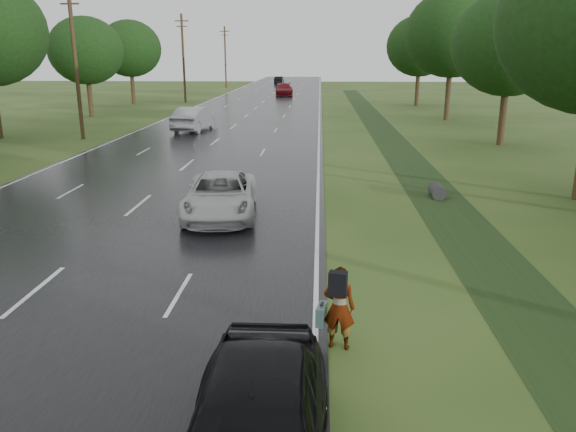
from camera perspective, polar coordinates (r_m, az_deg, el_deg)
The scene contains 20 objects.
ground at distance 14.90m, azimuth -24.29°, elevation -7.07°, with size 220.00×220.00×0.00m, color #31491A.
road at distance 57.75m, azimuth -3.61°, elevation 10.61°, with size 14.00×180.00×0.04m, color black.
edge_stripe_east at distance 57.35m, azimuth 3.22°, elevation 10.61°, with size 0.12×180.00×0.01m, color silver.
edge_stripe_west at distance 58.92m, azimuth -10.26°, elevation 10.53°, with size 0.12×180.00×0.01m, color silver.
center_line at distance 57.75m, azimuth -3.61°, elevation 10.64°, with size 0.12×180.00×0.01m, color silver.
drainage_ditch at distance 31.63m, azimuth 11.81°, elevation 5.80°, with size 2.20×120.00×0.56m.
utility_pole_mid at distance 40.38m, azimuth -20.81°, elevation 14.66°, with size 1.60×0.26×10.00m.
utility_pole_far at distance 68.96m, azimuth -10.59°, elevation 15.58°, with size 1.60×0.26×10.00m.
utility_pole_distant at distance 98.39m, azimuth -6.39°, elevation 15.82°, with size 1.60×0.26×10.00m.
tree_east_c at distance 37.86m, azimuth 21.64°, elevation 15.98°, with size 7.00×7.00×9.29m.
tree_east_d at distance 51.31m, azimuth 16.37°, elevation 17.32°, with size 8.00×8.00×10.76m.
tree_east_f at distance 64.99m, azimuth 13.25°, elevation 16.45°, with size 7.20×7.20×9.62m.
tree_west_d at distance 55.22m, azimuth -19.87°, elevation 15.52°, with size 6.60×6.60×8.80m.
tree_west_f at distance 68.57m, azimuth -15.77°, elevation 16.05°, with size 7.00×7.00×9.29m.
pedestrian at distance 10.90m, azimuth 5.11°, elevation -9.15°, with size 0.79×0.78×1.68m.
white_pickup at distance 19.73m, azimuth -6.89°, elevation 2.10°, with size 2.42×5.25×1.46m, color silver.
dark_sedan at distance 7.69m, azimuth -3.41°, elevation -21.02°, with size 1.94×4.83×1.65m, color black.
silver_sedan at distance 42.76m, azimuth -9.48°, elevation 9.72°, with size 1.85×5.30×1.75m, color #93959B.
far_car_red at distance 78.77m, azimuth -0.40°, elevation 12.72°, with size 2.32×5.72×1.66m, color maroon.
far_car_dark at distance 109.42m, azimuth -0.90°, elevation 13.61°, with size 1.56×4.48×1.48m, color black.
Camera 1 is at (6.77, -12.09, 5.50)m, focal length 35.00 mm.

